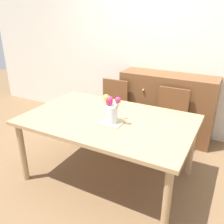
# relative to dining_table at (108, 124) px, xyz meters

# --- Properties ---
(ground_plane) EXTENTS (12.00, 12.00, 0.00)m
(ground_plane) POSITION_rel_dining_table_xyz_m (0.00, 0.00, -0.69)
(ground_plane) COLOR brown
(back_wall) EXTENTS (7.00, 0.10, 2.80)m
(back_wall) POSITION_rel_dining_table_xyz_m (0.00, 1.60, 0.71)
(back_wall) COLOR silver
(back_wall) RESTS_ON ground_plane
(dining_table) EXTENTS (1.84, 1.17, 0.77)m
(dining_table) POSITION_rel_dining_table_xyz_m (0.00, 0.00, 0.00)
(dining_table) COLOR tan
(dining_table) RESTS_ON ground_plane
(chair_left) EXTENTS (0.42, 0.42, 0.90)m
(chair_left) POSITION_rel_dining_table_xyz_m (-0.45, 0.93, -0.17)
(chair_left) COLOR brown
(chair_left) RESTS_ON ground_plane
(chair_right) EXTENTS (0.42, 0.42, 0.90)m
(chair_right) POSITION_rel_dining_table_xyz_m (0.45, 0.93, -0.17)
(chair_right) COLOR brown
(chair_right) RESTS_ON ground_plane
(dresser) EXTENTS (1.40, 0.47, 1.00)m
(dresser) POSITION_rel_dining_table_xyz_m (0.28, 1.33, -0.19)
(dresser) COLOR brown
(dresser) RESTS_ON ground_plane
(placemat) EXTENTS (0.24, 0.24, 0.01)m
(placemat) POSITION_rel_dining_table_xyz_m (0.09, -0.08, 0.08)
(placemat) COLOR tan
(placemat) RESTS_ON dining_table
(flower_vase) EXTENTS (0.21, 0.20, 0.30)m
(flower_vase) POSITION_rel_dining_table_xyz_m (0.08, -0.08, 0.23)
(flower_vase) COLOR silver
(flower_vase) RESTS_ON placemat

